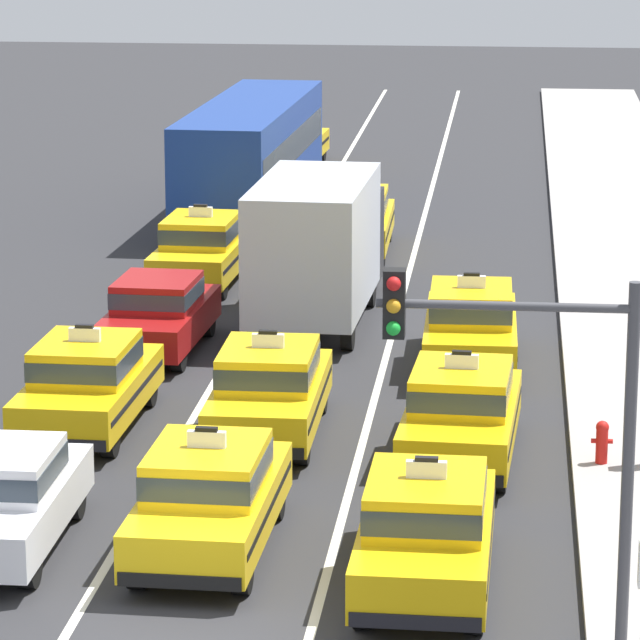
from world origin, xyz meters
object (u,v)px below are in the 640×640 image
(box_truck_center_third, at_px, (319,242))
(traffic_light_pole, at_px, (541,429))
(taxi_center_nearest, at_px, (209,496))
(taxi_center_second, at_px, (269,389))
(taxi_right_nearest, at_px, (426,529))
(taxi_left_sixth, at_px, (292,141))
(fire_hydrant, at_px, (602,440))
(taxi_right_second, at_px, (461,411))
(sedan_left_third, at_px, (158,312))
(taxi_center_fourth, at_px, (355,220))
(taxi_right_third, at_px, (471,325))
(taxi_left_second, at_px, (88,382))
(sedan_left_nearest, at_px, (3,496))
(taxi_left_fourth, at_px, (202,248))
(bus_left_fifth, at_px, (251,152))

(box_truck_center_third, xyz_separation_m, traffic_light_pole, (4.58, -19.98, 2.04))
(taxi_center_nearest, height_order, box_truck_center_third, box_truck_center_third)
(taxi_center_second, height_order, taxi_right_nearest, same)
(taxi_left_sixth, height_order, fire_hydrant, taxi_left_sixth)
(taxi_right_nearest, relative_size, taxi_right_second, 0.99)
(fire_hydrant, bearing_deg, taxi_center_nearest, -143.29)
(taxi_center_nearest, bearing_deg, fire_hydrant, 36.71)
(taxi_center_nearest, height_order, traffic_light_pole, traffic_light_pole)
(sedan_left_third, distance_m, taxi_center_fourth, 10.86)
(taxi_right_third, bearing_deg, taxi_center_second, -124.03)
(taxi_left_second, bearing_deg, traffic_light_pole, -55.85)
(taxi_left_second, distance_m, taxi_center_fourth, 16.19)
(sedan_left_nearest, relative_size, taxi_right_third, 0.94)
(taxi_right_second, bearing_deg, traffic_light_pole, -83.67)
(sedan_left_third, distance_m, fire_hydrant, 11.15)
(taxi_center_second, relative_size, taxi_center_fourth, 1.00)
(taxi_right_second, height_order, taxi_right_third, same)
(traffic_light_pole, bearing_deg, sedan_left_third, 114.07)
(taxi_left_fourth, xyz_separation_m, taxi_right_third, (6.58, -6.87, 0.00))
(taxi_left_fourth, xyz_separation_m, taxi_right_second, (6.58, -12.93, 0.00))
(bus_left_fifth, relative_size, taxi_right_nearest, 2.46)
(taxi_center_nearest, bearing_deg, box_truck_center_third, 89.57)
(taxi_left_fourth, distance_m, taxi_right_third, 9.52)
(taxi_right_nearest, height_order, traffic_light_pole, traffic_light_pole)
(sedan_left_third, height_order, taxi_right_third, taxi_right_third)
(taxi_left_sixth, distance_m, taxi_right_second, 31.02)
(taxi_center_second, bearing_deg, box_truck_center_third, 90.19)
(bus_left_fifth, height_order, taxi_right_second, bus_left_fifth)
(sedan_left_nearest, height_order, traffic_light_pole, traffic_light_pole)
(taxi_left_fourth, relative_size, bus_left_fifth, 0.41)
(taxi_left_second, xyz_separation_m, taxi_center_fourth, (3.40, 15.83, 0.00))
(bus_left_fifth, bearing_deg, taxi_left_second, -90.03)
(taxi_right_third, bearing_deg, taxi_right_nearest, -91.50)
(taxi_center_fourth, height_order, taxi_right_nearest, same)
(taxi_left_fourth, xyz_separation_m, taxi_right_nearest, (6.27, -18.67, 0.00))
(bus_left_fifth, xyz_separation_m, taxi_right_second, (6.65, -21.92, -0.94))
(taxi_left_fourth, bearing_deg, box_truck_center_third, -46.87)
(taxi_center_nearest, bearing_deg, taxi_left_fourth, 99.82)
(taxi_right_third, xyz_separation_m, traffic_light_pole, (1.15, -16.47, 2.94))
(bus_left_fifth, distance_m, taxi_right_nearest, 28.39)
(sedan_left_third, xyz_separation_m, box_truck_center_third, (3.00, 3.01, 0.93))
(bus_left_fifth, bearing_deg, sedan_left_third, -89.15)
(sedan_left_nearest, xyz_separation_m, taxi_right_nearest, (6.25, -0.83, 0.03))
(sedan_left_nearest, xyz_separation_m, taxi_center_nearest, (3.03, 0.21, 0.03))
(taxi_center_fourth, bearing_deg, traffic_light_pole, -80.83)
(taxi_center_nearest, distance_m, taxi_right_nearest, 3.39)
(sedan_left_nearest, height_order, taxi_right_third, taxi_right_third)
(sedan_left_third, height_order, taxi_right_second, taxi_right_second)
(taxi_left_second, relative_size, taxi_right_nearest, 1.00)
(sedan_left_nearest, height_order, bus_left_fifth, bus_left_fifth)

